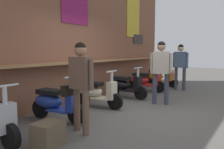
# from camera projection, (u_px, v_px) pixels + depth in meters

# --- Properties ---
(ground_plane) EXTENTS (31.28, 31.28, 0.00)m
(ground_plane) POSITION_uv_depth(u_px,v_px,m) (133.00, 113.00, 5.52)
(ground_plane) COLOR #56544F
(market_stall_facade) EXTENTS (11.17, 0.61, 3.83)m
(market_stall_facade) POSITION_uv_depth(u_px,v_px,m) (69.00, 34.00, 6.44)
(market_stall_facade) COLOR brown
(market_stall_facade) RESTS_ON ground_plane
(scooter_blue) EXTENTS (0.50, 1.40, 0.97)m
(scooter_blue) POSITION_uv_depth(u_px,v_px,m) (54.00, 102.00, 4.90)
(scooter_blue) COLOR #233D9E
(scooter_blue) RESTS_ON ground_plane
(scooter_cream) EXTENTS (0.47, 1.40, 0.97)m
(scooter_cream) POSITION_uv_depth(u_px,v_px,m) (96.00, 92.00, 6.07)
(scooter_cream) COLOR beige
(scooter_cream) RESTS_ON ground_plane
(scooter_black) EXTENTS (0.46, 1.40, 0.97)m
(scooter_black) POSITION_uv_depth(u_px,v_px,m) (124.00, 85.00, 7.27)
(scooter_black) COLOR black
(scooter_black) RESTS_ON ground_plane
(scooter_red) EXTENTS (0.49, 1.40, 0.97)m
(scooter_red) POSITION_uv_depth(u_px,v_px,m) (144.00, 80.00, 8.39)
(scooter_red) COLOR red
(scooter_red) RESTS_ON ground_plane
(scooter_orange) EXTENTS (0.46, 1.40, 0.97)m
(scooter_orange) POSITION_uv_depth(u_px,v_px,m) (159.00, 77.00, 9.56)
(scooter_orange) COLOR orange
(scooter_orange) RESTS_ON ground_plane
(shopper_with_handbag) EXTENTS (0.26, 0.64, 1.61)m
(shopper_with_handbag) POSITION_uv_depth(u_px,v_px,m) (80.00, 79.00, 4.11)
(shopper_with_handbag) COLOR brown
(shopper_with_handbag) RESTS_ON ground_plane
(shopper_browsing) EXTENTS (0.22, 0.58, 1.69)m
(shopper_browsing) POSITION_uv_depth(u_px,v_px,m) (180.00, 62.00, 8.63)
(shopper_browsing) COLOR #383D4C
(shopper_browsing) RESTS_ON ground_plane
(shopper_passing) EXTENTS (0.42, 0.66, 1.71)m
(shopper_passing) POSITION_uv_depth(u_px,v_px,m) (162.00, 66.00, 6.29)
(shopper_passing) COLOR #383D4C
(shopper_passing) RESTS_ON ground_plane
(merchandise_crate) EXTENTS (0.48, 0.40, 0.38)m
(merchandise_crate) POSITION_uv_depth(u_px,v_px,m) (48.00, 134.00, 3.57)
(merchandise_crate) COLOR brown
(merchandise_crate) RESTS_ON ground_plane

